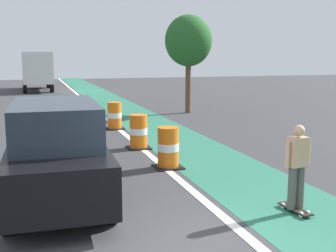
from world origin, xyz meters
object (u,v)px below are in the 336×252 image
skateboarder_on_lane (297,166)px  street_tree_sidewalk (188,41)px  traffic_barrel_mid (138,132)px  parked_suv_nearest (56,152)px  traffic_barrel_back (115,116)px  delivery_truck_down_block (37,69)px  traffic_barrel_front (168,148)px

skateboarder_on_lane → street_tree_sidewalk: street_tree_sidewalk is taller
traffic_barrel_mid → street_tree_sidewalk: bearing=59.4°
skateboarder_on_lane → parked_suv_nearest: (-4.26, 1.99, 0.12)m
skateboarder_on_lane → traffic_barrel_back: size_ratio=1.55×
skateboarder_on_lane → delivery_truck_down_block: delivery_truck_down_block is taller
skateboarder_on_lane → street_tree_sidewalk: bearing=77.9°
skateboarder_on_lane → delivery_truck_down_block: 31.64m
traffic_barrel_front → delivery_truck_down_block: (-2.95, 27.47, 1.31)m
delivery_truck_down_block → street_tree_sidewalk: (7.27, -17.28, 1.82)m
traffic_barrel_mid → traffic_barrel_back: 3.87m
skateboarder_on_lane → delivery_truck_down_block: size_ratio=0.22×
traffic_barrel_front → traffic_barrel_mid: size_ratio=1.00×
parked_suv_nearest → traffic_barrel_front: (2.95, 1.87, -0.50)m
parked_suv_nearest → traffic_barrel_back: size_ratio=4.26×
traffic_barrel_back → street_tree_sidewalk: 6.68m
traffic_barrel_back → delivery_truck_down_block: delivery_truck_down_block is taller
traffic_barrel_front → traffic_barrel_back: same height
skateboarder_on_lane → traffic_barrel_front: skateboarder_on_lane is taller
traffic_barrel_mid → traffic_barrel_front: bearing=-86.0°
skateboarder_on_lane → traffic_barrel_back: skateboarder_on_lane is taller
traffic_barrel_front → skateboarder_on_lane: bearing=-71.3°
parked_suv_nearest → street_tree_sidewalk: size_ratio=0.93×
traffic_barrel_front → delivery_truck_down_block: size_ratio=0.14×
skateboarder_on_lane → parked_suv_nearest: size_ratio=0.36×
parked_suv_nearest → traffic_barrel_front: 3.53m
parked_suv_nearest → traffic_barrel_mid: parked_suv_nearest is taller
traffic_barrel_front → delivery_truck_down_block: delivery_truck_down_block is taller
traffic_barrel_front → delivery_truck_down_block: bearing=96.1°
parked_suv_nearest → traffic_barrel_front: size_ratio=4.26×
parked_suv_nearest → traffic_barrel_front: parked_suv_nearest is taller
traffic_barrel_mid → traffic_barrel_back: bearing=90.8°
parked_suv_nearest → delivery_truck_down_block: size_ratio=0.61×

